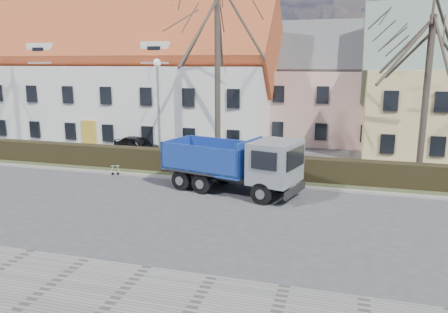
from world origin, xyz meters
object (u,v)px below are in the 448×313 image
(dump_truck, at_px, (227,163))
(parked_car_a, at_px, (137,145))
(cart_frame, at_px, (112,170))
(streetlight, at_px, (159,114))

(dump_truck, distance_m, parked_car_a, 11.41)
(cart_frame, height_order, parked_car_a, parked_car_a)
(dump_truck, xyz_separation_m, cart_frame, (-7.37, 1.16, -1.14))
(streetlight, height_order, cart_frame, streetlight)
(streetlight, height_order, parked_car_a, streetlight)
(streetlight, bearing_deg, dump_truck, -35.26)
(streetlight, relative_size, cart_frame, 9.55)
(parked_car_a, bearing_deg, cart_frame, -148.41)
(cart_frame, bearing_deg, streetlight, 55.24)
(dump_truck, height_order, cart_frame, dump_truck)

